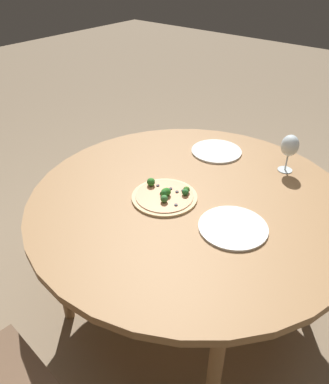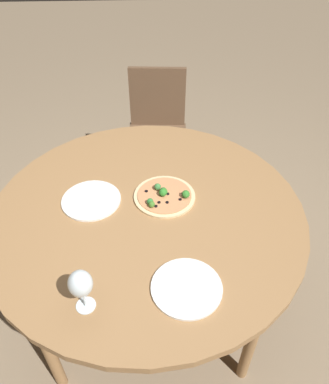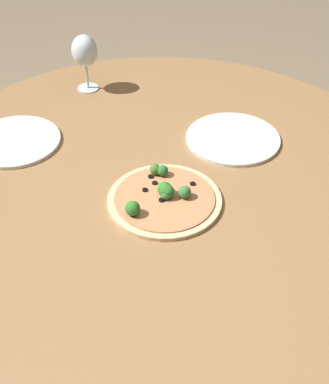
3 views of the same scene
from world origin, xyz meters
name	(u,v)px [view 3 (image 3 of 3)]	position (x,y,z in m)	size (l,w,h in m)	color
ground_plane	(162,337)	(0.00, 0.00, 0.00)	(12.00, 12.00, 0.00)	#847056
dining_table	(161,189)	(0.00, 0.00, 0.66)	(1.37, 1.37, 0.71)	olive
pizza	(164,197)	(-0.08, -0.07, 0.72)	(0.28, 0.28, 0.05)	#DBBC89
wine_glass	(85,52)	(0.21, 0.46, 0.83)	(0.08, 0.08, 0.18)	silver
plate_near	(14,141)	(-0.14, 0.41, 0.71)	(0.26, 0.26, 0.01)	silver
plate_far	(233,138)	(0.25, -0.07, 0.71)	(0.26, 0.26, 0.01)	silver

